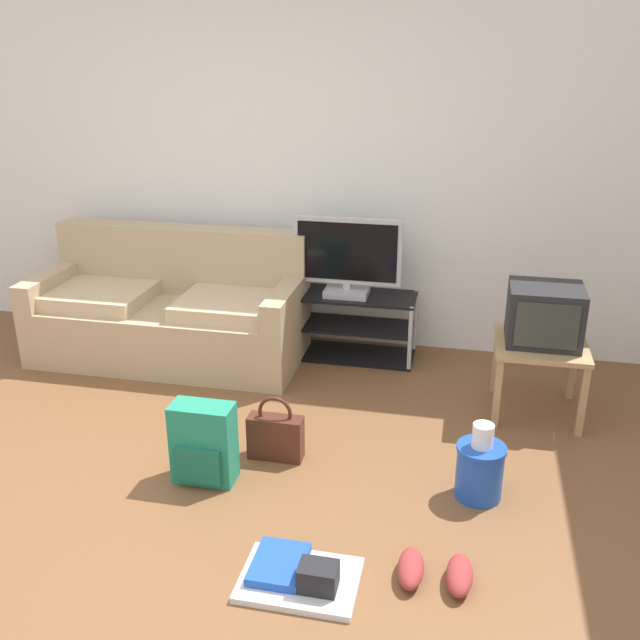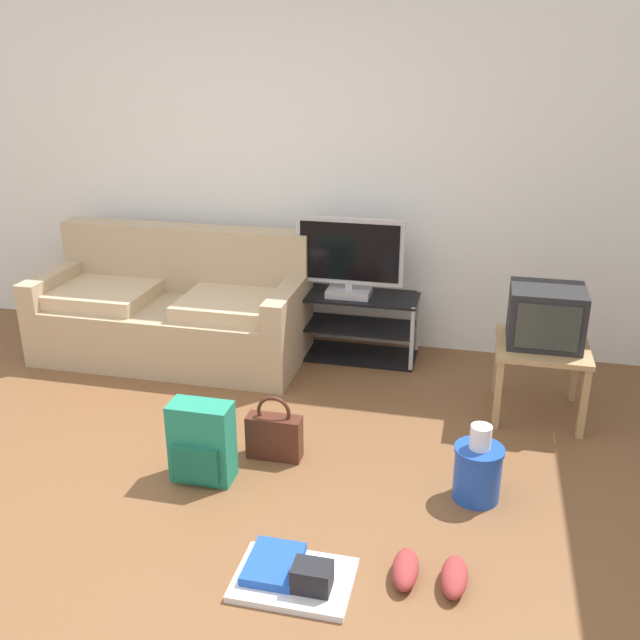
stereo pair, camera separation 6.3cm
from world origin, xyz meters
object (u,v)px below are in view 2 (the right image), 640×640
at_px(couch, 174,311).
at_px(handbag, 274,435).
at_px(tv_stand, 349,325).
at_px(crt_tv, 546,316).
at_px(sneakers_pair, 430,573).
at_px(backpack, 202,443).
at_px(side_table, 541,355).
at_px(flat_tv, 350,258).
at_px(cleaning_bucket, 478,469).
at_px(floor_tray, 293,575).

distance_m(couch, handbag, 1.62).
xyz_separation_m(tv_stand, crt_tv, (1.27, -0.58, 0.40)).
height_order(crt_tv, sneakers_pair, crt_tv).
bearing_deg(handbag, crt_tv, 31.10).
xyz_separation_m(couch, handbag, (1.09, -1.18, -0.19)).
height_order(tv_stand, backpack, tv_stand).
bearing_deg(side_table, handbag, -149.38).
height_order(flat_tv, sneakers_pair, flat_tv).
height_order(tv_stand, crt_tv, crt_tv).
bearing_deg(flat_tv, cleaning_bucket, -58.38).
distance_m(crt_tv, floor_tray, 2.13).
bearing_deg(crt_tv, backpack, -146.63).
bearing_deg(flat_tv, crt_tv, -23.65).
bearing_deg(side_table, couch, 172.01).
distance_m(couch, cleaning_bucket, 2.54).
bearing_deg(tv_stand, flat_tv, -90.00).
distance_m(tv_stand, sneakers_pair, 2.34).
bearing_deg(flat_tv, couch, -169.75).
xyz_separation_m(side_table, backpack, (-1.70, -1.10, -0.18)).
distance_m(handbag, cleaning_bucket, 1.08).
xyz_separation_m(tv_stand, backpack, (-0.43, -1.70, -0.03)).
distance_m(flat_tv, backpack, 1.81).
bearing_deg(side_table, crt_tv, 90.00).
height_order(tv_stand, handbag, tv_stand).
xyz_separation_m(handbag, sneakers_pair, (0.90, -0.78, -0.09)).
relative_size(couch, sneakers_pair, 5.86).
relative_size(couch, tv_stand, 1.94).
xyz_separation_m(couch, floor_tray, (1.44, -2.09, -0.28)).
bearing_deg(side_table, sneakers_pair, -107.18).
height_order(backpack, floor_tray, backpack).
distance_m(flat_tv, handbag, 1.53).
bearing_deg(cleaning_bucket, side_table, 71.24).
bearing_deg(handbag, tv_stand, 84.66).
relative_size(side_table, crt_tv, 1.26).
xyz_separation_m(tv_stand, floor_tray, (0.22, -2.34, -0.19)).
distance_m(sneakers_pair, floor_tray, 0.57).
relative_size(couch, backpack, 4.39).
xyz_separation_m(backpack, floor_tray, (0.65, -0.64, -0.17)).
bearing_deg(cleaning_bucket, handbag, 173.11).
bearing_deg(floor_tray, flat_tv, 95.35).
distance_m(side_table, backpack, 2.04).
distance_m(crt_tv, cleaning_bucket, 1.13).
relative_size(tv_stand, cleaning_bucket, 2.39).
relative_size(crt_tv, handbag, 1.14).
height_order(flat_tv, cleaning_bucket, flat_tv).
distance_m(tv_stand, backpack, 1.75).
bearing_deg(tv_stand, handbag, -95.34).
bearing_deg(tv_stand, side_table, -25.09).
relative_size(tv_stand, backpack, 2.26).
distance_m(tv_stand, floor_tray, 2.36).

